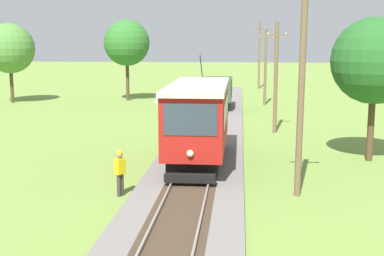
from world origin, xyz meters
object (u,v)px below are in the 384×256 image
at_px(tree_right_far, 375,61).
at_px(utility_pole_near_tram, 302,82).
at_px(freight_car, 217,91).
at_px(tree_left_far, 10,48).
at_px(red_tram, 199,119).
at_px(utility_pole_distant, 259,54).
at_px(gravel_pile, 168,96).
at_px(tree_left_near, 127,43).
at_px(track_worker, 120,171).
at_px(utility_pole_mid, 276,76).
at_px(utility_pole_far, 265,66).

bearing_deg(tree_right_far, utility_pole_near_tram, -122.64).
xyz_separation_m(freight_car, tree_left_far, (-19.12, 3.41, 3.41)).
bearing_deg(red_tram, utility_pole_distant, 84.00).
bearing_deg(gravel_pile, utility_pole_distant, 58.71).
height_order(gravel_pile, tree_right_far, tree_right_far).
distance_m(utility_pole_distant, tree_left_far, 28.34).
bearing_deg(tree_right_far, tree_left_near, 125.71).
height_order(red_tram, gravel_pile, red_tram).
bearing_deg(tree_left_near, tree_left_far, -165.42).
xyz_separation_m(red_tram, track_worker, (-2.53, -5.12, -1.21)).
xyz_separation_m(utility_pole_mid, tree_left_near, (-12.91, 16.34, 1.89)).
height_order(utility_pole_mid, tree_right_far, utility_pole_mid).
height_order(utility_pole_far, tree_right_far, tree_right_far).
height_order(utility_pole_distant, gravel_pile, utility_pole_distant).
bearing_deg(gravel_pile, utility_pole_near_tram, -72.96).
relative_size(utility_pole_far, tree_right_far, 0.98).
relative_size(utility_pole_mid, utility_pole_distant, 0.86).
bearing_deg(tree_left_far, utility_pole_distant, 34.96).
bearing_deg(utility_pole_near_tram, tree_left_near, 113.25).
distance_m(utility_pole_far, gravel_pile, 9.43).
relative_size(utility_pole_distant, tree_left_near, 1.05).
bearing_deg(freight_car, utility_pole_far, 42.60).
bearing_deg(utility_pole_far, gravel_pile, 171.93).
distance_m(freight_car, tree_left_far, 19.72).
distance_m(gravel_pile, track_worker, 29.51).
xyz_separation_m(tree_left_near, tree_left_far, (-10.30, -2.68, -0.47)).
bearing_deg(track_worker, gravel_pile, -53.07).
bearing_deg(utility_pole_mid, gravel_pile, 120.19).
distance_m(tree_left_near, tree_left_far, 10.65).
bearing_deg(utility_pole_mid, red_tram, -114.38).
height_order(red_tram, tree_right_far, tree_right_far).
xyz_separation_m(red_tram, freight_car, (-0.00, 19.27, -0.64)).
bearing_deg(utility_pole_far, tree_right_far, -79.14).
bearing_deg(tree_left_near, gravel_pile, -14.80).
bearing_deg(utility_pole_mid, utility_pole_far, 90.00).
xyz_separation_m(freight_car, gravel_pile, (-4.79, 5.02, -0.97)).
bearing_deg(gravel_pile, tree_left_far, -173.57).
distance_m(utility_pole_near_tram, track_worker, 7.43).
bearing_deg(utility_pole_near_tram, tree_left_far, 130.30).
relative_size(utility_pole_mid, tree_left_far, 0.95).
bearing_deg(freight_car, gravel_pile, 133.65).
bearing_deg(utility_pole_near_tram, freight_car, 99.69).
bearing_deg(tree_right_far, utility_pole_distant, 96.28).
distance_m(utility_pole_mid, tree_right_far, 8.49).
xyz_separation_m(track_worker, tree_left_near, (-6.29, 30.48, 4.45)).
bearing_deg(freight_car, utility_pole_near_tram, -80.31).
bearing_deg(red_tram, tree_right_far, 11.72).
bearing_deg(gravel_pile, track_worker, -85.60).
bearing_deg(track_worker, freight_car, -63.39).
bearing_deg(tree_right_far, tree_left_far, 142.46).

